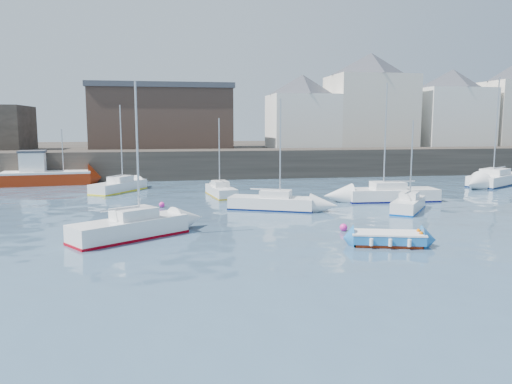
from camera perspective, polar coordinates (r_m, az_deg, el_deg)
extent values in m
plane|color=#2D4760|center=(20.30, 5.97, -8.74)|extent=(220.00, 220.00, 0.00)
cube|color=#28231E|center=(54.13, -4.24, 3.24)|extent=(90.00, 5.00, 3.00)
cube|color=#28231E|center=(72.03, -5.70, 4.27)|extent=(90.00, 32.00, 2.80)
cube|color=beige|center=(65.82, 12.86, 8.93)|extent=(10.00, 8.00, 9.00)
pyramid|color=#3A3D44|center=(66.22, 13.02, 14.03)|extent=(13.36, 13.36, 2.80)
cube|color=white|center=(70.36, 21.37, 7.89)|extent=(9.00, 7.00, 7.50)
pyramid|color=#3A3D44|center=(70.59, 21.57, 11.93)|extent=(11.88, 11.88, 2.45)
cube|color=white|center=(62.39, 5.29, 8.01)|extent=(8.00, 7.00, 6.50)
pyramid|color=#3A3D44|center=(62.58, 5.35, 12.11)|extent=(11.14, 11.14, 2.45)
cube|color=#3D2D26|center=(61.70, -10.66, 8.15)|extent=(16.00, 10.00, 7.00)
cube|color=#3A3D44|center=(61.85, -10.75, 11.67)|extent=(16.40, 10.40, 0.60)
cube|color=#932209|center=(24.75, 14.78, -5.75)|extent=(3.30, 2.06, 0.15)
cube|color=#1F6BB4|center=(24.69, 14.81, -5.10)|extent=(3.61, 2.29, 0.42)
cube|color=white|center=(24.64, 14.83, -4.54)|extent=(3.68, 2.34, 0.08)
cube|color=white|center=(24.67, 14.81, -4.95)|extent=(2.85, 1.70, 0.38)
cube|color=tan|center=(24.65, 14.82, -4.74)|extent=(0.50, 1.03, 0.06)
cylinder|color=white|center=(25.37, 12.59, -4.76)|extent=(0.17, 0.17, 0.33)
cylinder|color=white|center=(23.79, 13.05, -5.60)|extent=(0.17, 0.17, 0.33)
cylinder|color=white|center=(25.48, 14.52, -4.76)|extent=(0.17, 0.17, 0.33)
cylinder|color=white|center=(23.91, 15.10, -5.60)|extent=(0.17, 0.17, 0.33)
cylinder|color=white|center=(25.63, 16.43, -4.76)|extent=(0.17, 0.17, 0.33)
cylinder|color=white|center=(24.06, 17.13, -5.60)|extent=(0.17, 0.17, 0.33)
cube|color=#932209|center=(51.75, -22.75, 1.39)|extent=(8.24, 3.86, 1.09)
cube|color=white|center=(51.68, -22.78, 2.10)|extent=(8.24, 3.86, 0.20)
cube|color=white|center=(51.75, -24.15, 3.14)|extent=(2.40, 2.22, 1.79)
cube|color=#3A3D44|center=(51.69, -24.22, 4.24)|extent=(2.62, 2.44, 0.20)
cylinder|color=silver|center=(51.40, -21.25, 4.49)|extent=(0.10, 0.10, 3.98)
cube|color=white|center=(26.12, -14.26, -4.10)|extent=(6.00, 4.98, 0.98)
cube|color=#98000C|center=(26.21, -14.23, -5.01)|extent=(6.06, 5.03, 0.13)
cube|color=white|center=(26.13, -13.75, -2.38)|extent=(2.54, 2.37, 0.54)
cylinder|color=silver|center=(25.92, -13.41, 4.60)|extent=(0.11, 0.11, 6.87)
cube|color=white|center=(33.80, 1.79, -1.30)|extent=(5.96, 3.98, 0.86)
cube|color=#071443|center=(33.86, 1.79, -1.92)|extent=(6.02, 4.02, 0.11)
cube|color=white|center=(33.65, 2.27, -0.19)|extent=(2.38, 2.06, 0.48)
cylinder|color=silver|center=(33.31, 2.79, 4.98)|extent=(0.10, 0.10, 6.56)
cube|color=white|center=(34.67, 17.02, -1.44)|extent=(3.91, 4.46, 0.81)
cube|color=#003F9F|center=(34.73, 16.99, -2.02)|extent=(3.94, 4.51, 0.11)
cube|color=white|center=(34.80, 17.13, -0.36)|extent=(1.82, 1.91, 0.45)
cylinder|color=silver|center=(34.78, 17.35, 3.56)|extent=(0.09, 0.09, 5.20)
cube|color=white|center=(38.89, 15.27, -0.32)|extent=(6.88, 2.56, 0.94)
cube|color=#060841|center=(38.95, 15.24, -0.91)|extent=(6.95, 2.58, 0.12)
cube|color=white|center=(38.67, 14.84, 0.74)|extent=(2.46, 1.76, 0.52)
cylinder|color=silver|center=(38.29, 14.55, 6.14)|extent=(0.10, 0.10, 7.78)
cube|color=white|center=(40.17, -4.01, 0.08)|extent=(2.19, 4.91, 0.77)
cube|color=gold|center=(40.22, -4.01, -0.40)|extent=(2.21, 4.95, 0.10)
cube|color=white|center=(40.33, -4.11, 0.97)|extent=(1.37, 1.81, 0.43)
cylinder|color=silver|center=(40.34, -4.22, 4.54)|extent=(0.09, 0.09, 5.44)
cube|color=white|center=(52.80, 25.76, 1.29)|extent=(7.94, 6.44, 1.01)
cube|color=#0A1A3D|center=(52.85, 25.73, 0.82)|extent=(8.02, 6.50, 0.13)
cube|color=white|center=(52.36, 25.65, 2.12)|extent=(3.33, 3.09, 0.56)
cylinder|color=silver|center=(51.81, 25.77, 6.76)|extent=(0.11, 0.11, 9.03)
cube|color=white|center=(44.31, -15.43, 0.58)|extent=(4.59, 5.75, 0.85)
cube|color=yellow|center=(44.36, -15.41, 0.11)|extent=(4.64, 5.81, 0.11)
cube|color=white|center=(44.46, -15.24, 1.47)|extent=(2.22, 2.41, 0.47)
cylinder|color=silver|center=(44.47, -15.15, 5.39)|extent=(0.09, 0.09, 6.52)
sphere|color=#F4269D|center=(24.88, -18.37, -6.00)|extent=(0.45, 0.45, 0.45)
sphere|color=#F4269D|center=(27.55, 9.96, -4.40)|extent=(0.42, 0.42, 0.42)
sphere|color=#F4269D|center=(35.41, -10.70, -1.72)|extent=(0.40, 0.40, 0.40)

